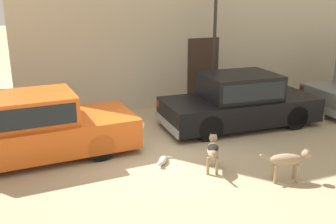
# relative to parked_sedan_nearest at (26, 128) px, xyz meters

# --- Properties ---
(ground_plane) EXTENTS (80.00, 80.00, 0.00)m
(ground_plane) POSITION_rel_parked_sedan_nearest_xyz_m (2.67, -0.87, -0.70)
(ground_plane) COLOR tan
(parked_sedan_nearest) EXTENTS (4.89, 1.97, 1.42)m
(parked_sedan_nearest) POSITION_rel_parked_sedan_nearest_xyz_m (0.00, 0.00, 0.00)
(parked_sedan_nearest) COLOR #D15619
(parked_sedan_nearest) RESTS_ON ground_plane
(parked_sedan_second) EXTENTS (4.36, 1.91, 1.43)m
(parked_sedan_second) POSITION_rel_parked_sedan_nearest_xyz_m (5.42, 0.18, -0.00)
(parked_sedan_second) COLOR black
(parked_sedan_second) RESTS_ON ground_plane
(stray_dog_spotted) EXTENTS (1.00, 0.43, 0.67)m
(stray_dog_spotted) POSITION_rel_parked_sedan_nearest_xyz_m (4.54, -2.99, -0.27)
(stray_dog_spotted) COLOR #997F60
(stray_dog_spotted) RESTS_ON ground_plane
(stray_dog_tan) EXTENTS (0.57, 0.95, 0.66)m
(stray_dog_tan) POSITION_rel_parked_sedan_nearest_xyz_m (3.46, -2.00, -0.26)
(stray_dog_tan) COLOR #997F60
(stray_dog_tan) RESTS_ON ground_plane
(stray_cat) EXTENTS (0.47, 0.52, 0.15)m
(stray_cat) POSITION_rel_parked_sedan_nearest_xyz_m (2.60, -1.37, -0.63)
(stray_cat) COLOR beige
(stray_cat) RESTS_ON ground_plane
(street_lamp) EXTENTS (0.22, 0.22, 4.23)m
(street_lamp) POSITION_rel_parked_sedan_nearest_xyz_m (5.54, 1.90, 1.97)
(street_lamp) COLOR #2D2B28
(street_lamp) RESTS_ON ground_plane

